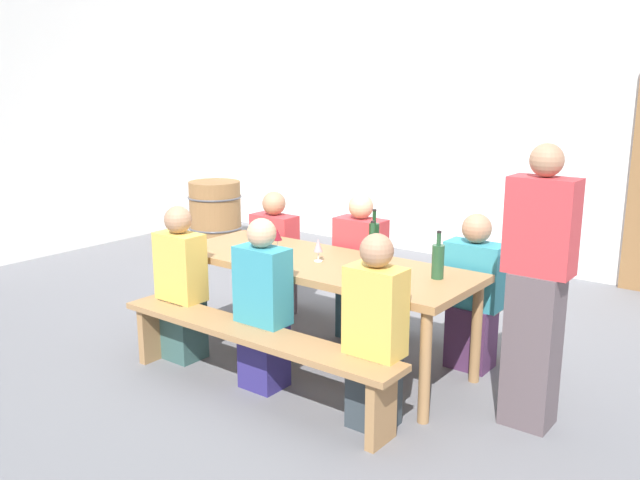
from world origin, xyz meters
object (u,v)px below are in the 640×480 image
(seated_guest_far_1, at_px, (360,271))
(standing_host, at_px, (536,294))
(seated_guest_far_2, at_px, (473,296))
(wine_bottle_0, at_px, (374,238))
(seated_guest_near_2, at_px, (375,337))
(seated_guest_far_0, at_px, (275,258))
(wine_bottle_1, at_px, (438,261))
(tasting_table, at_px, (320,271))
(wine_barrel, at_px, (215,212))
(bench_near, at_px, (252,343))
(seated_guest_near_1, at_px, (263,309))
(bench_far, at_px, (374,290))
(wine_glass_1, at_px, (318,246))
(wine_bottle_2, at_px, (372,249))
(seated_guest_near_0, at_px, (181,287))
(wine_glass_0, at_px, (277,236))

(seated_guest_far_1, xyz_separation_m, standing_host, (1.57, -0.54, 0.26))
(seated_guest_far_2, bearing_deg, wine_bottle_0, -72.75)
(seated_guest_near_2, height_order, seated_guest_far_0, seated_guest_near_2)
(seated_guest_far_2, bearing_deg, wine_bottle_1, -6.60)
(standing_host, bearing_deg, tasting_table, 0.66)
(seated_guest_far_1, xyz_separation_m, seated_guest_far_2, (0.95, 0.00, -0.02))
(wine_bottle_0, height_order, seated_guest_near_2, seated_guest_near_2)
(seated_guest_far_0, bearing_deg, wine_barrel, -123.75)
(tasting_table, xyz_separation_m, bench_near, (0.00, -0.71, -0.32))
(seated_guest_far_0, bearing_deg, seated_guest_near_1, 38.05)
(bench_far, bearing_deg, seated_guest_near_1, -91.61)
(wine_bottle_1, relative_size, seated_guest_far_2, 0.28)
(seated_guest_far_0, distance_m, seated_guest_far_1, 0.88)
(standing_host, distance_m, wine_barrel, 5.27)
(bench_far, height_order, wine_barrel, wine_barrel)
(wine_bottle_1, xyz_separation_m, wine_glass_1, (-0.86, -0.13, -0.01))
(seated_guest_near_1, distance_m, wine_barrel, 4.22)
(bench_far, relative_size, seated_guest_far_2, 1.93)
(tasting_table, bearing_deg, wine_bottle_1, 7.45)
(wine_bottle_0, distance_m, wine_bottle_2, 0.27)
(seated_guest_far_1, bearing_deg, seated_guest_near_1, 0.05)
(tasting_table, height_order, seated_guest_near_0, seated_guest_near_0)
(wine_bottle_0, height_order, wine_bottle_1, wine_bottle_0)
(wine_bottle_2, relative_size, seated_guest_near_1, 0.27)
(wine_glass_0, relative_size, seated_guest_far_2, 0.14)
(tasting_table, relative_size, bench_far, 1.05)
(bench_near, bearing_deg, wine_glass_1, 90.27)
(bench_near, xyz_separation_m, seated_guest_near_1, (-0.04, 0.15, 0.18))
(wine_bottle_0, xyz_separation_m, standing_host, (1.31, -0.33, -0.08))
(wine_glass_0, xyz_separation_m, seated_guest_far_1, (0.40, 0.51, -0.32))
(seated_guest_near_0, distance_m, seated_guest_far_1, 1.37)
(seated_guest_near_1, distance_m, seated_guest_near_2, 0.86)
(wine_bottle_1, xyz_separation_m, wine_barrel, (-4.13, 2.03, -0.48))
(tasting_table, distance_m, wine_bottle_2, 0.42)
(tasting_table, xyz_separation_m, wine_glass_0, (-0.44, 0.05, 0.18))
(seated_guest_far_0, relative_size, seated_guest_far_2, 0.97)
(wine_bottle_1, distance_m, wine_barrel, 4.63)
(wine_barrel, bearing_deg, tasting_table, -33.14)
(seated_guest_near_2, relative_size, standing_host, 0.70)
(wine_glass_0, xyz_separation_m, standing_host, (1.97, -0.04, -0.06))
(tasting_table, xyz_separation_m, seated_guest_near_0, (-0.82, -0.56, -0.14))
(seated_guest_far_0, height_order, seated_guest_far_1, seated_guest_far_1)
(seated_guest_far_2, xyz_separation_m, standing_host, (0.62, -0.54, 0.28))
(wine_glass_1, bearing_deg, seated_guest_far_1, 93.30)
(wine_bottle_2, height_order, wine_glass_1, wine_bottle_2)
(wine_bottle_1, distance_m, wine_glass_0, 1.30)
(tasting_table, bearing_deg, seated_guest_near_2, -34.28)
(wine_glass_1, bearing_deg, wine_glass_0, 170.29)
(tasting_table, relative_size, seated_guest_near_1, 1.96)
(bench_far, distance_m, seated_guest_far_2, 0.94)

